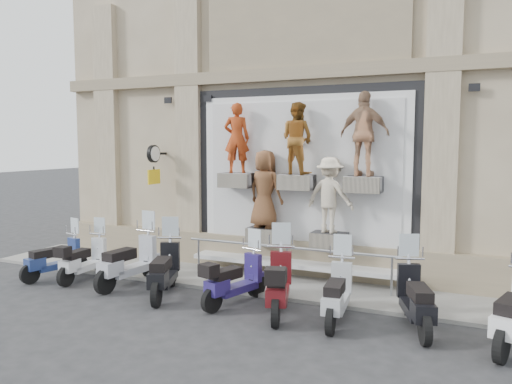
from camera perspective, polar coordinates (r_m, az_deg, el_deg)
ground at (r=9.71m, az=-0.74°, el=-13.78°), size 90.00×90.00×0.00m
sidewalk at (r=11.55m, az=3.74°, el=-10.42°), size 16.00×2.20×0.08m
building at (r=16.03m, az=10.28°, el=15.48°), size 14.00×8.60×12.00m
shop_vitrine at (r=11.70m, az=5.35°, el=1.66°), size 5.60×0.86×4.30m
guard_rail at (r=11.35m, az=3.58°, el=-8.48°), size 5.06×0.10×0.93m
clock_sign_bracket at (r=13.29m, az=-11.58°, el=3.66°), size 0.10×0.80×1.02m
scooter_a at (r=12.90m, az=-22.05°, el=-6.13°), size 0.89×1.78×1.39m
scooter_b at (r=12.52m, az=-19.02°, el=-6.31°), size 0.59×1.76×1.41m
scooter_c at (r=11.67m, az=-14.30°, el=-6.46°), size 0.78×2.07×1.64m
scooter_d at (r=10.75m, az=-10.46°, el=-7.52°), size 1.27×2.04×1.60m
scooter_e at (r=10.06m, az=-2.39°, el=-8.77°), size 1.01×1.87×1.46m
scooter_f at (r=9.53m, az=2.62°, el=-9.02°), size 1.17×2.10×1.64m
scooter_g at (r=9.23m, az=9.26°, el=-10.03°), size 0.74×1.89×1.50m
scooter_h at (r=9.17m, az=17.82°, el=-10.10°), size 1.17×2.01×1.57m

